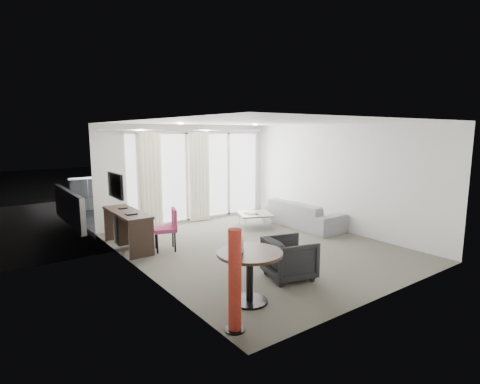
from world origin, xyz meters
TOP-DOWN VIEW (x-y plane):
  - floor at (0.00, 0.00)m, footprint 5.00×6.00m
  - ceiling at (0.00, 0.00)m, footprint 5.00×6.00m
  - wall_left at (-2.50, 0.00)m, footprint 0.00×6.00m
  - wall_right at (2.50, 0.00)m, footprint 0.00×6.00m
  - wall_front at (0.00, -3.00)m, footprint 5.00×0.00m
  - window_panel at (0.30, 2.98)m, footprint 4.00×0.02m
  - window_frame at (0.30, 2.97)m, footprint 4.10×0.06m
  - curtain_left at (-1.15, 2.82)m, footprint 0.60×0.20m
  - curtain_right at (0.25, 2.82)m, footprint 0.60×0.20m
  - curtain_track at (0.00, 2.82)m, footprint 4.80×0.04m
  - downlight_a at (-0.90, 1.60)m, footprint 0.12×0.12m
  - downlight_b at (1.20, 1.60)m, footprint 0.12×0.12m
  - desk at (-2.22, 1.55)m, footprint 0.52×1.66m
  - tv at (-2.46, 1.45)m, footprint 0.05×0.80m
  - desk_chair at (-1.66, 0.93)m, footprint 0.59×0.57m
  - round_table at (-1.70, -1.98)m, footprint 1.18×1.18m
  - menu_card at (-1.85, -1.96)m, footprint 0.13×0.04m
  - red_lamp at (-2.32, -2.49)m, footprint 0.32×0.32m
  - tub_armchair at (-0.62, -1.65)m, footprint 0.90×0.89m
  - coffee_table at (1.00, 1.33)m, footprint 1.06×1.06m
  - remote at (0.97, 1.25)m, footprint 0.08×0.18m
  - magazine at (0.88, 1.36)m, footprint 0.24×0.31m
  - sofa at (2.04, 0.69)m, footprint 0.88×2.26m
  - terrace_slab at (0.30, 4.50)m, footprint 5.60×3.00m
  - rattan_chair_a at (0.92, 3.92)m, footprint 0.74×0.74m
  - rattan_chair_b at (2.38, 4.99)m, footprint 0.65×0.65m
  - rattan_table at (1.50, 3.74)m, footprint 0.63×0.63m
  - balustrade at (0.30, 5.95)m, footprint 5.50×0.06m

SIDE VIEW (x-z plane):
  - terrace_slab at x=0.30m, z-range -0.12..0.00m
  - floor at x=0.00m, z-range 0.00..0.00m
  - coffee_table at x=1.00m, z-range 0.00..0.36m
  - rattan_table at x=1.50m, z-range 0.00..0.47m
  - sofa at x=2.04m, z-range 0.00..0.66m
  - tub_armchair at x=-0.62m, z-range 0.00..0.68m
  - remote at x=0.97m, z-range 0.35..0.37m
  - magazine at x=0.88m, z-range 0.35..0.37m
  - round_table at x=-1.70m, z-range 0.00..0.75m
  - desk at x=-2.22m, z-range 0.00..0.78m
  - rattan_chair_b at x=2.38m, z-range 0.00..0.78m
  - desk_chair at x=-1.66m, z-range 0.00..0.87m
  - rattan_chair_a at x=0.92m, z-range 0.00..0.87m
  - balustrade at x=0.30m, z-range -0.02..1.02m
  - red_lamp at x=-2.32m, z-range 0.00..1.28m
  - menu_card at x=-1.85m, z-range 0.60..0.84m
  - window_panel at x=0.30m, z-range 0.01..2.39m
  - curtain_left at x=-1.15m, z-range 0.01..2.39m
  - curtain_right at x=0.25m, z-range 0.01..2.39m
  - window_frame at x=0.30m, z-range -0.02..2.42m
  - wall_left at x=-2.50m, z-range 0.00..2.60m
  - wall_right at x=2.50m, z-range 0.00..2.60m
  - wall_front at x=0.00m, z-range 0.00..2.60m
  - tv at x=-2.46m, z-range 1.10..1.60m
  - curtain_track at x=0.00m, z-range 2.43..2.47m
  - downlight_a at x=-0.90m, z-range 2.58..2.60m
  - downlight_b at x=1.20m, z-range 2.58..2.60m
  - ceiling at x=0.00m, z-range 2.60..2.60m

